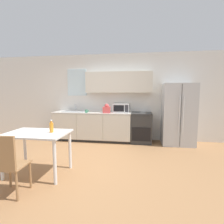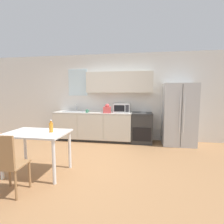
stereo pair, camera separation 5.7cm
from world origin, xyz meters
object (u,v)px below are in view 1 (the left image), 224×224
(coffee_mug, at_px, (86,111))
(dining_chair_near, at_px, (7,162))
(drink_bottle, at_px, (51,127))
(microwave, at_px, (121,108))
(oven_range, at_px, (141,128))
(dining_table, at_px, (37,139))
(refrigerator, at_px, (178,114))

(coffee_mug, bearing_deg, dining_chair_near, -95.12)
(dining_chair_near, height_order, drink_bottle, drink_bottle)
(microwave, xyz_separation_m, drink_bottle, (-1.03, -2.42, -0.15))
(oven_range, height_order, coffee_mug, coffee_mug)
(microwave, relative_size, drink_bottle, 2.11)
(microwave, distance_m, dining_chair_near, 3.51)
(dining_table, bearing_deg, coffee_mug, 83.09)
(coffee_mug, distance_m, drink_bottle, 2.12)
(coffee_mug, xyz_separation_m, dining_chair_near, (-0.26, -2.93, -0.40))
(oven_range, bearing_deg, drink_bottle, -125.44)
(coffee_mug, bearing_deg, dining_table, -96.91)
(oven_range, relative_size, drink_bottle, 3.86)
(microwave, height_order, coffee_mug, microwave)
(oven_range, distance_m, drink_bottle, 2.88)
(microwave, distance_m, drink_bottle, 2.64)
(drink_bottle, bearing_deg, dining_table, -167.82)
(oven_range, xyz_separation_m, refrigerator, (1.04, -0.04, 0.43))
(coffee_mug, relative_size, dining_table, 0.10)
(oven_range, bearing_deg, dining_chair_near, -121.33)
(refrigerator, bearing_deg, dining_table, -141.55)
(oven_range, bearing_deg, dining_table, -128.76)
(refrigerator, height_order, dining_chair_near, refrigerator)
(microwave, relative_size, dining_chair_near, 0.53)
(refrigerator, xyz_separation_m, drink_bottle, (-2.69, -2.28, -0.00))
(coffee_mug, xyz_separation_m, drink_bottle, (-0.01, -2.12, -0.06))
(dining_table, height_order, drink_bottle, drink_bottle)
(oven_range, relative_size, microwave, 1.83)
(refrigerator, height_order, microwave, refrigerator)
(refrigerator, xyz_separation_m, dining_chair_near, (-2.94, -3.09, -0.34))
(microwave, bearing_deg, dining_table, -117.46)
(oven_range, distance_m, microwave, 0.85)
(dining_table, distance_m, drink_bottle, 0.34)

